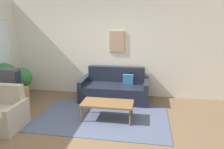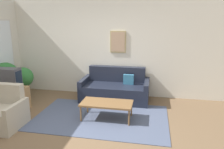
# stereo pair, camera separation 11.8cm
# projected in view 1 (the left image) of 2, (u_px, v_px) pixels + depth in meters

# --- Properties ---
(ground_plane) EXTENTS (16.00, 16.00, 0.00)m
(ground_plane) POSITION_uv_depth(u_px,v_px,m) (71.00, 133.00, 4.24)
(ground_plane) COLOR brown
(area_rug) EXTENTS (2.96, 1.85, 0.01)m
(area_rug) POSITION_uv_depth(u_px,v_px,m) (102.00, 117.00, 4.93)
(area_rug) COLOR #4C5670
(area_rug) RESTS_ON ground_plane
(wall_back) EXTENTS (8.00, 0.09, 2.70)m
(wall_back) POSITION_uv_depth(u_px,v_px,m) (98.00, 48.00, 6.25)
(wall_back) COLOR silver
(wall_back) RESTS_ON ground_plane
(couch) EXTENTS (1.82, 0.90, 0.87)m
(couch) POSITION_uv_depth(u_px,v_px,m) (115.00, 89.00, 5.97)
(couch) COLOR #1E2333
(couch) RESTS_ON ground_plane
(coffee_table) EXTENTS (1.12, 0.56, 0.39)m
(coffee_table) POSITION_uv_depth(u_px,v_px,m) (107.00, 104.00, 4.78)
(coffee_table) COLOR brown
(coffee_table) RESTS_ON ground_plane
(tv_stand) EXTENTS (0.81, 0.52, 0.56)m
(tv_stand) POSITION_uv_depth(u_px,v_px,m) (9.00, 100.00, 5.25)
(tv_stand) COLOR #A87F51
(tv_stand) RESTS_ON ground_plane
(tv) EXTENTS (0.62, 0.28, 0.48)m
(tv) POSITION_uv_depth(u_px,v_px,m) (6.00, 79.00, 5.12)
(tv) COLOR #424247
(tv) RESTS_ON tv_stand
(armchair) EXTENTS (0.85, 0.76, 0.85)m
(armchair) POSITION_uv_depth(u_px,v_px,m) (2.00, 114.00, 4.42)
(armchair) COLOR #B2A893
(armchair) RESTS_ON ground_plane
(potted_plant_tall) EXTENTS (0.67, 0.67, 1.10)m
(potted_plant_tall) POSITION_uv_depth(u_px,v_px,m) (4.00, 77.00, 5.53)
(potted_plant_tall) COLOR #383D42
(potted_plant_tall) RESTS_ON ground_plane
(potted_plant_by_window) EXTENTS (0.56, 0.56, 0.83)m
(potted_plant_by_window) POSITION_uv_depth(u_px,v_px,m) (22.00, 79.00, 6.19)
(potted_plant_by_window) COLOR slate
(potted_plant_by_window) RESTS_ON ground_plane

